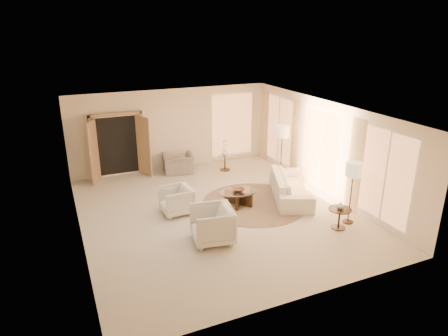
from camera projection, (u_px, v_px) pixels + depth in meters
name	position (u px, v px, depth m)	size (l,w,h in m)	color
room	(216.00, 164.00, 10.44)	(7.04, 8.04, 2.83)	beige
windows_right	(322.00, 149.00, 11.85)	(0.10, 6.40, 2.40)	#EC9F5E
window_back_corner	(232.00, 125.00, 14.72)	(1.70, 0.10, 2.40)	#EC9F5E
curtains_right	(303.00, 143.00, 12.62)	(0.06, 5.20, 2.60)	beige
french_doors	(118.00, 146.00, 13.12)	(1.95, 0.66, 2.16)	tan
area_rug	(254.00, 203.00, 11.46)	(2.99, 2.99, 0.01)	#493727
sofa	(291.00, 186.00, 11.72)	(2.46, 0.96, 0.72)	silver
armchair_left	(176.00, 199.00, 10.75)	(0.80, 0.75, 0.82)	silver
armchair_right	(212.00, 223.00, 9.31)	(0.93, 0.87, 0.95)	silver
accent_chair	(178.00, 161.00, 13.69)	(1.01, 0.65, 0.88)	gray
coffee_table	(238.00, 196.00, 11.29)	(1.21, 1.21, 0.42)	black
end_table	(339.00, 215.00, 9.95)	(0.56, 0.56, 0.53)	black
side_table	(225.00, 161.00, 13.96)	(0.46, 0.46, 0.54)	#2D2519
floor_lamp_near	(282.00, 134.00, 12.73)	(0.44, 0.44, 1.82)	#2D2519
floor_lamp_far	(353.00, 172.00, 9.89)	(0.40, 0.40, 1.64)	#2D2519
bowl	(238.00, 190.00, 11.22)	(0.32, 0.32, 0.08)	brown
end_vase	(341.00, 205.00, 9.87)	(0.18, 0.18, 0.19)	silver
side_vase	(225.00, 153.00, 13.85)	(0.22, 0.22, 0.23)	silver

